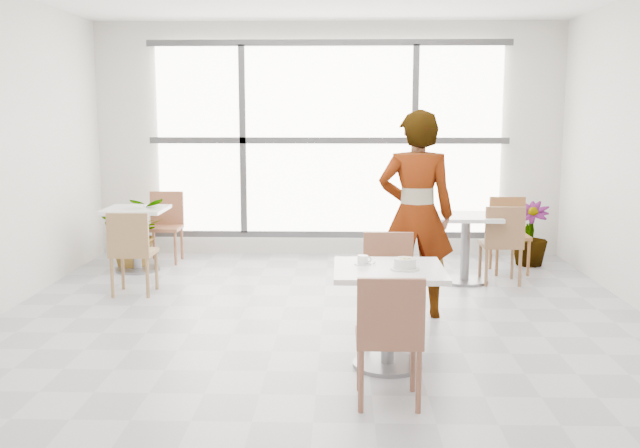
{
  "coord_description": "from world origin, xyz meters",
  "views": [
    {
      "loc": [
        0.16,
        -5.94,
        1.89
      ],
      "look_at": [
        0.0,
        -0.3,
        1.0
      ],
      "focal_mm": 40.82,
      "sensor_mm": 36.0,
      "label": 1
    }
  ],
  "objects_px": {
    "main_table": "(389,298)",
    "bg_table_left": "(136,230)",
    "chair_near": "(389,331)",
    "oatmeal_bowl": "(405,264)",
    "plant_left": "(135,232)",
    "bg_chair_left_far": "(165,222)",
    "person": "(416,215)",
    "bg_chair_right_far": "(509,229)",
    "coffee_cup": "(363,260)",
    "bg_chair_left_near": "(131,248)",
    "chair_far": "(389,278)",
    "bg_chair_right_near": "(502,239)",
    "plant_right": "(530,234)",
    "bg_table_right": "(465,239)"
  },
  "relations": [
    {
      "from": "coffee_cup",
      "to": "bg_chair_left_far",
      "type": "xyz_separation_m",
      "value": [
        -2.37,
        3.65,
        -0.28
      ]
    },
    {
      "from": "main_table",
      "to": "bg_table_left",
      "type": "relative_size",
      "value": 1.07
    },
    {
      "from": "bg_table_right",
      "to": "bg_chair_right_far",
      "type": "height_order",
      "value": "bg_chair_right_far"
    },
    {
      "from": "bg_chair_right_far",
      "to": "plant_left",
      "type": "bearing_deg",
      "value": 178.89
    },
    {
      "from": "main_table",
      "to": "plant_left",
      "type": "xyz_separation_m",
      "value": [
        -2.84,
        3.38,
        -0.09
      ]
    },
    {
      "from": "main_table",
      "to": "bg_chair_left_near",
      "type": "distance_m",
      "value": 3.2
    },
    {
      "from": "plant_left",
      "to": "bg_chair_left_near",
      "type": "bearing_deg",
      "value": -75.56
    },
    {
      "from": "bg_chair_left_far",
      "to": "person",
      "type": "bearing_deg",
      "value": -39.52
    },
    {
      "from": "bg_table_left",
      "to": "plant_right",
      "type": "distance_m",
      "value": 4.74
    },
    {
      "from": "main_table",
      "to": "plant_left",
      "type": "height_order",
      "value": "plant_left"
    },
    {
      "from": "bg_table_left",
      "to": "bg_chair_right_near",
      "type": "relative_size",
      "value": 0.86
    },
    {
      "from": "bg_table_left",
      "to": "bg_chair_left_far",
      "type": "xyz_separation_m",
      "value": [
        0.21,
        0.57,
        0.01
      ]
    },
    {
      "from": "bg_chair_right_far",
      "to": "plant_right",
      "type": "height_order",
      "value": "bg_chair_right_far"
    },
    {
      "from": "chair_near",
      "to": "bg_chair_left_far",
      "type": "bearing_deg",
      "value": -60.81
    },
    {
      "from": "bg_chair_left_far",
      "to": "bg_chair_right_near",
      "type": "bearing_deg",
      "value": -16.2
    },
    {
      "from": "oatmeal_bowl",
      "to": "plant_left",
      "type": "distance_m",
      "value": 4.54
    },
    {
      "from": "chair_near",
      "to": "bg_chair_right_far",
      "type": "height_order",
      "value": "same"
    },
    {
      "from": "bg_chair_right_near",
      "to": "plant_left",
      "type": "relative_size",
      "value": 1.01
    },
    {
      "from": "main_table",
      "to": "bg_chair_left_far",
      "type": "relative_size",
      "value": 0.92
    },
    {
      "from": "bg_table_right",
      "to": "oatmeal_bowl",
      "type": "bearing_deg",
      "value": -108.15
    },
    {
      "from": "bg_chair_right_far",
      "to": "person",
      "type": "bearing_deg",
      "value": -123.81
    },
    {
      "from": "coffee_cup",
      "to": "plant_right",
      "type": "relative_size",
      "value": 0.2
    },
    {
      "from": "bg_table_left",
      "to": "bg_chair_right_far",
      "type": "height_order",
      "value": "bg_chair_right_far"
    },
    {
      "from": "bg_chair_right_far",
      "to": "oatmeal_bowl",
      "type": "bearing_deg",
      "value": -114.25
    },
    {
      "from": "bg_chair_left_near",
      "to": "bg_chair_left_far",
      "type": "distance_m",
      "value": 1.74
    },
    {
      "from": "oatmeal_bowl",
      "to": "bg_chair_left_far",
      "type": "distance_m",
      "value": 4.66
    },
    {
      "from": "plant_left",
      "to": "main_table",
      "type": "bearing_deg",
      "value": -50.01
    },
    {
      "from": "chair_far",
      "to": "oatmeal_bowl",
      "type": "xyz_separation_m",
      "value": [
        0.06,
        -0.79,
        0.29
      ]
    },
    {
      "from": "oatmeal_bowl",
      "to": "bg_table_left",
      "type": "xyz_separation_m",
      "value": [
        -2.87,
        3.24,
        -0.31
      ]
    },
    {
      "from": "bg_chair_right_near",
      "to": "bg_table_left",
      "type": "bearing_deg",
      "value": -7.87
    },
    {
      "from": "chair_near",
      "to": "bg_chair_right_near",
      "type": "bearing_deg",
      "value": -113.24
    },
    {
      "from": "plant_left",
      "to": "person",
      "type": "bearing_deg",
      "value": -32.4
    },
    {
      "from": "chair_near",
      "to": "bg_chair_left_near",
      "type": "relative_size",
      "value": 1.0
    },
    {
      "from": "bg_chair_right_near",
      "to": "bg_chair_right_far",
      "type": "bearing_deg",
      "value": -107.92
    },
    {
      "from": "chair_near",
      "to": "oatmeal_bowl",
      "type": "distance_m",
      "value": 0.76
    },
    {
      "from": "bg_table_left",
      "to": "bg_chair_left_near",
      "type": "xyz_separation_m",
      "value": [
        0.28,
        -1.16,
        0.01
      ]
    },
    {
      "from": "person",
      "to": "bg_table_right",
      "type": "height_order",
      "value": "person"
    },
    {
      "from": "bg_table_right",
      "to": "plant_right",
      "type": "distance_m",
      "value": 1.31
    },
    {
      "from": "bg_table_right",
      "to": "bg_chair_left_far",
      "type": "xyz_separation_m",
      "value": [
        -3.58,
        1.04,
        0.01
      ]
    },
    {
      "from": "chair_far",
      "to": "bg_chair_right_near",
      "type": "distance_m",
      "value": 2.31
    },
    {
      "from": "bg_chair_right_far",
      "to": "plant_left",
      "type": "distance_m",
      "value": 4.46
    },
    {
      "from": "chair_far",
      "to": "coffee_cup",
      "type": "distance_m",
      "value": 0.73
    },
    {
      "from": "chair_near",
      "to": "oatmeal_bowl",
      "type": "relative_size",
      "value": 4.14
    },
    {
      "from": "oatmeal_bowl",
      "to": "coffee_cup",
      "type": "height_order",
      "value": "oatmeal_bowl"
    },
    {
      "from": "bg_chair_right_far",
      "to": "plant_left",
      "type": "xyz_separation_m",
      "value": [
        -4.46,
        0.09,
        -0.07
      ]
    },
    {
      "from": "chair_far",
      "to": "bg_table_left",
      "type": "distance_m",
      "value": 3.73
    },
    {
      "from": "coffee_cup",
      "to": "bg_table_left",
      "type": "xyz_separation_m",
      "value": [
        -2.58,
        3.07,
        -0.29
      ]
    },
    {
      "from": "oatmeal_bowl",
      "to": "bg_table_right",
      "type": "height_order",
      "value": "oatmeal_bowl"
    },
    {
      "from": "chair_far",
      "to": "plant_left",
      "type": "height_order",
      "value": "chair_far"
    },
    {
      "from": "main_table",
      "to": "oatmeal_bowl",
      "type": "relative_size",
      "value": 3.81
    }
  ]
}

